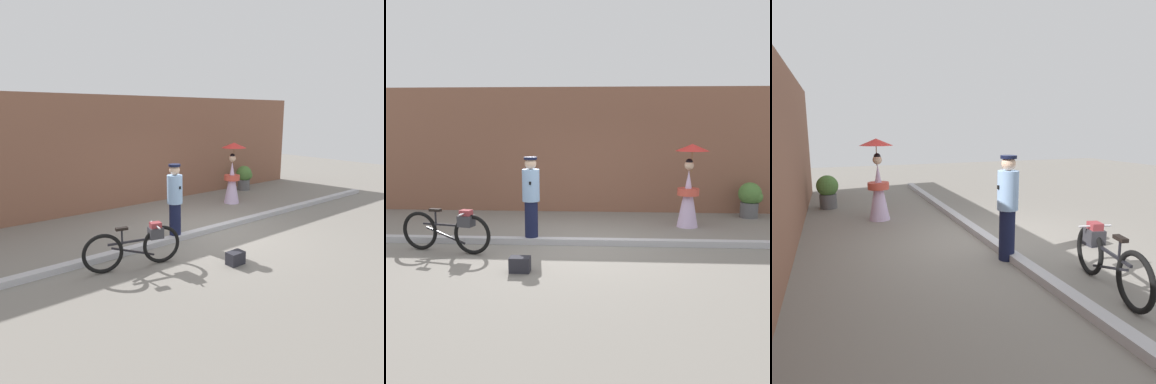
# 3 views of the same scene
# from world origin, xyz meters

# --- Properties ---
(ground_plane) EXTENTS (30.00, 30.00, 0.00)m
(ground_plane) POSITION_xyz_m (0.00, 0.00, 0.00)
(ground_plane) COLOR gray
(sidewalk_curb) EXTENTS (14.00, 0.20, 0.12)m
(sidewalk_curb) POSITION_xyz_m (0.00, 0.00, 0.06)
(sidewalk_curb) COLOR #B2B2B7
(sidewalk_curb) RESTS_ON ground_plane
(bicycle_near_officer) EXTENTS (1.80, 0.57, 0.81)m
(bicycle_near_officer) POSITION_xyz_m (-2.30, -0.68, 0.42)
(bicycle_near_officer) COLOR black
(bicycle_near_officer) RESTS_ON ground_plane
(person_officer) EXTENTS (0.34, 0.38, 1.71)m
(person_officer) POSITION_xyz_m (-0.90, 0.09, 0.92)
(person_officer) COLOR #141938
(person_officer) RESTS_ON ground_plane
(person_with_parasol) EXTENTS (0.76, 0.76, 1.90)m
(person_with_parasol) POSITION_xyz_m (2.46, 1.71, 0.94)
(person_with_parasol) COLOR silver
(person_with_parasol) RESTS_ON ground_plane
(potted_plant_by_door) EXTENTS (0.58, 0.57, 0.89)m
(potted_plant_by_door) POSITION_xyz_m (4.20, 2.83, 0.50)
(potted_plant_by_door) COLOR #59595B
(potted_plant_by_door) RESTS_ON ground_plane
(backpack_on_pavement) EXTENTS (0.33, 0.22, 0.25)m
(backpack_on_pavement) POSITION_xyz_m (-0.80, -1.72, 0.13)
(backpack_on_pavement) COLOR #26262D
(backpack_on_pavement) RESTS_ON ground_plane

